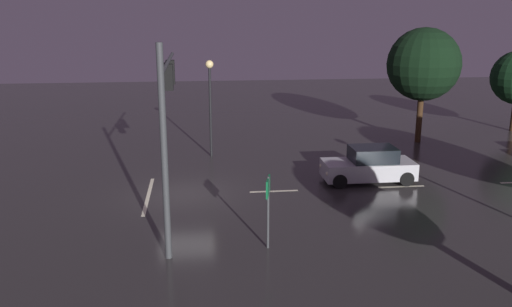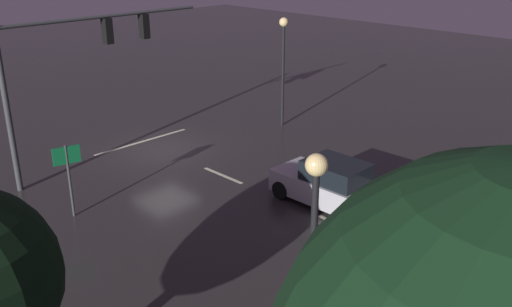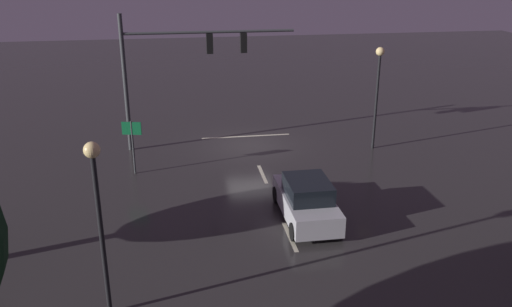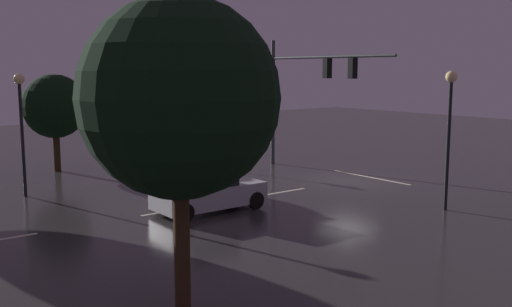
% 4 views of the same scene
% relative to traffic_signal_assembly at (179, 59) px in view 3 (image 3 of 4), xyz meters
% --- Properties ---
extents(ground_plane, '(80.00, 80.00, 0.00)m').
position_rel_traffic_signal_assembly_xyz_m(ground_plane, '(-3.54, 0.43, -4.74)').
color(ground_plane, '#2D2B2B').
extents(traffic_signal_assembly, '(8.76, 0.47, 7.02)m').
position_rel_traffic_signal_assembly_xyz_m(traffic_signal_assembly, '(0.00, 0.00, 0.00)').
color(traffic_signal_assembly, '#383A3D').
rests_on(traffic_signal_assembly, ground_plane).
extents(lane_dash_far, '(0.16, 2.20, 0.01)m').
position_rel_traffic_signal_assembly_xyz_m(lane_dash_far, '(-3.54, 4.43, -4.74)').
color(lane_dash_far, beige).
rests_on(lane_dash_far, ground_plane).
extents(lane_dash_mid, '(0.16, 2.20, 0.01)m').
position_rel_traffic_signal_assembly_xyz_m(lane_dash_mid, '(-3.54, 10.43, -4.74)').
color(lane_dash_mid, beige).
rests_on(lane_dash_mid, ground_plane).
extents(stop_bar, '(5.00, 0.16, 0.01)m').
position_rel_traffic_signal_assembly_xyz_m(stop_bar, '(-3.54, -1.19, -4.74)').
color(stop_bar, beige).
rests_on(stop_bar, ground_plane).
extents(car_approaching, '(1.91, 4.38, 1.70)m').
position_rel_traffic_signal_assembly_xyz_m(car_approaching, '(-4.46, 9.14, -3.94)').
color(car_approaching, '#B7B7BC').
rests_on(car_approaching, ground_plane).
extents(street_lamp_left_kerb, '(0.44, 0.44, 5.35)m').
position_rel_traffic_signal_assembly_xyz_m(street_lamp_left_kerb, '(-9.94, 1.79, -1.02)').
color(street_lamp_left_kerb, black).
rests_on(street_lamp_left_kerb, ground_plane).
extents(street_lamp_right_kerb, '(0.44, 0.44, 5.23)m').
position_rel_traffic_signal_assembly_xyz_m(street_lamp_right_kerb, '(2.55, 13.93, -1.09)').
color(street_lamp_right_kerb, black).
rests_on(street_lamp_right_kerb, ground_plane).
extents(route_sign, '(0.89, 0.26, 2.58)m').
position_rel_traffic_signal_assembly_xyz_m(route_sign, '(2.37, 3.38, -2.88)').
color(route_sign, '#383A3D').
rests_on(route_sign, ground_plane).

